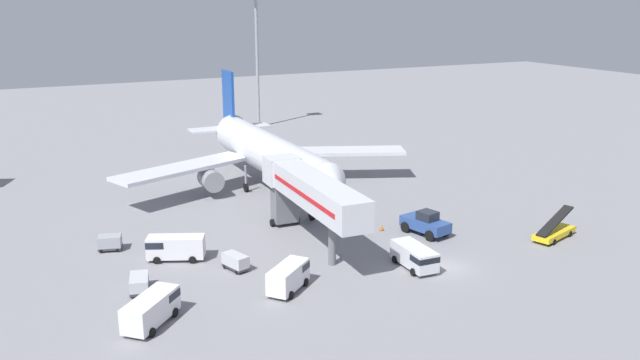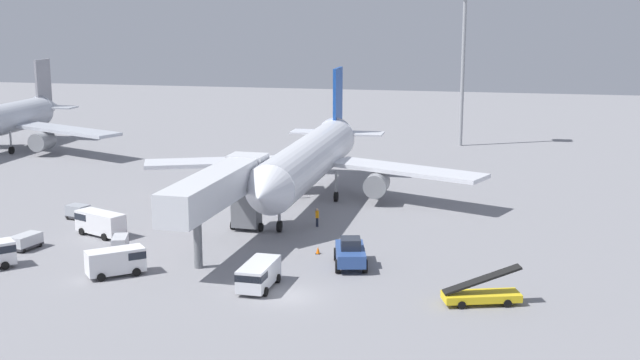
{
  "view_description": "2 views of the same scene",
  "coord_description": "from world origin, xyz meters",
  "px_view_note": "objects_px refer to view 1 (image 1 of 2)",
  "views": [
    {
      "loc": [
        -34.81,
        -44.17,
        23.22
      ],
      "look_at": [
        -2.94,
        19.67,
        3.65
      ],
      "focal_mm": 37.26,
      "sensor_mm": 36.0,
      "label": 1
    },
    {
      "loc": [
        14.31,
        -57.64,
        21.43
      ],
      "look_at": [
        -2.31,
        22.66,
        4.06
      ],
      "focal_mm": 47.26,
      "sensor_mm": 36.0,
      "label": 2
    }
  ],
  "objects_px": {
    "service_van_far_center": "(289,276)",
    "baggage_cart_far_left": "(110,242)",
    "apron_light_mast": "(257,35)",
    "service_van_outer_right": "(152,308)",
    "baggage_cart_mid_right": "(235,261)",
    "baggage_cart_near_left": "(139,283)",
    "safety_cone_alpha": "(382,227)",
    "jet_bridge": "(308,191)",
    "service_van_outer_left": "(415,256)",
    "pushback_tug": "(426,223)",
    "ground_crew_worker_foreground": "(326,201)",
    "belt_loader_truck": "(554,232)",
    "service_van_far_right": "(174,247)",
    "airplane_at_gate": "(268,153)"
  },
  "relations": [
    {
      "from": "baggage_cart_near_left",
      "to": "baggage_cart_mid_right",
      "type": "bearing_deg",
      "value": 5.2
    },
    {
      "from": "airplane_at_gate",
      "to": "service_van_outer_left",
      "type": "xyz_separation_m",
      "value": [
        2.25,
        -28.91,
        -3.59
      ]
    },
    {
      "from": "baggage_cart_mid_right",
      "to": "belt_loader_truck",
      "type": "bearing_deg",
      "value": -12.14
    },
    {
      "from": "baggage_cart_far_left",
      "to": "service_van_far_center",
      "type": "bearing_deg",
      "value": -53.63
    },
    {
      "from": "ground_crew_worker_foreground",
      "to": "safety_cone_alpha",
      "type": "distance_m",
      "value": 9.09
    },
    {
      "from": "baggage_cart_mid_right",
      "to": "pushback_tug",
      "type": "bearing_deg",
      "value": 0.22
    },
    {
      "from": "jet_bridge",
      "to": "ground_crew_worker_foreground",
      "type": "height_order",
      "value": "jet_bridge"
    },
    {
      "from": "jet_bridge",
      "to": "baggage_cart_near_left",
      "type": "distance_m",
      "value": 18.04
    },
    {
      "from": "jet_bridge",
      "to": "ground_crew_worker_foreground",
      "type": "relative_size",
      "value": 10.55
    },
    {
      "from": "service_van_far_center",
      "to": "baggage_cart_near_left",
      "type": "xyz_separation_m",
      "value": [
        -11.1,
        5.17,
        -0.49
      ]
    },
    {
      "from": "apron_light_mast",
      "to": "service_van_outer_right",
      "type": "bearing_deg",
      "value": -117.17
    },
    {
      "from": "baggage_cart_near_left",
      "to": "service_van_far_right",
      "type": "bearing_deg",
      "value": 51.73
    },
    {
      "from": "jet_bridge",
      "to": "safety_cone_alpha",
      "type": "distance_m",
      "value": 10.0
    },
    {
      "from": "service_van_outer_left",
      "to": "service_van_far_right",
      "type": "height_order",
      "value": "service_van_far_right"
    },
    {
      "from": "apron_light_mast",
      "to": "baggage_cart_mid_right",
      "type": "bearing_deg",
      "value": -113.15
    },
    {
      "from": "airplane_at_gate",
      "to": "service_van_far_right",
      "type": "bearing_deg",
      "value": -133.28
    },
    {
      "from": "service_van_far_center",
      "to": "baggage_cart_far_left",
      "type": "distance_m",
      "value": 19.63
    },
    {
      "from": "belt_loader_truck",
      "to": "baggage_cart_near_left",
      "type": "bearing_deg",
      "value": 171.52
    },
    {
      "from": "baggage_cart_near_left",
      "to": "belt_loader_truck",
      "type": "bearing_deg",
      "value": -8.48
    },
    {
      "from": "service_van_far_right",
      "to": "baggage_cart_near_left",
      "type": "relative_size",
      "value": 1.8
    },
    {
      "from": "service_van_outer_right",
      "to": "apron_light_mast",
      "type": "xyz_separation_m",
      "value": [
        35.59,
        69.35,
        15.62
      ]
    },
    {
      "from": "airplane_at_gate",
      "to": "safety_cone_alpha",
      "type": "height_order",
      "value": "airplane_at_gate"
    },
    {
      "from": "pushback_tug",
      "to": "baggage_cart_near_left",
      "type": "height_order",
      "value": "pushback_tug"
    },
    {
      "from": "safety_cone_alpha",
      "to": "apron_light_mast",
      "type": "xyz_separation_m",
      "value": [
        9.7,
        59.47,
        16.55
      ]
    },
    {
      "from": "baggage_cart_near_left",
      "to": "apron_light_mast",
      "type": "distance_m",
      "value": 74.25
    },
    {
      "from": "pushback_tug",
      "to": "belt_loader_truck",
      "type": "bearing_deg",
      "value": -32.19
    },
    {
      "from": "apron_light_mast",
      "to": "safety_cone_alpha",
      "type": "bearing_deg",
      "value": -99.27
    },
    {
      "from": "pushback_tug",
      "to": "service_van_far_right",
      "type": "relative_size",
      "value": 1.0
    },
    {
      "from": "service_van_far_right",
      "to": "baggage_cart_far_left",
      "type": "relative_size",
      "value": 2.24
    },
    {
      "from": "pushback_tug",
      "to": "ground_crew_worker_foreground",
      "type": "height_order",
      "value": "pushback_tug"
    },
    {
      "from": "service_van_outer_left",
      "to": "baggage_cart_far_left",
      "type": "height_order",
      "value": "service_van_outer_left"
    },
    {
      "from": "belt_loader_truck",
      "to": "baggage_cart_mid_right",
      "type": "height_order",
      "value": "belt_loader_truck"
    },
    {
      "from": "apron_light_mast",
      "to": "service_van_far_right",
      "type": "bearing_deg",
      "value": -118.18
    },
    {
      "from": "pushback_tug",
      "to": "service_van_outer_right",
      "type": "distance_m",
      "value": 30.05
    },
    {
      "from": "service_van_outer_right",
      "to": "airplane_at_gate",
      "type": "bearing_deg",
      "value": 54.01
    },
    {
      "from": "baggage_cart_near_left",
      "to": "safety_cone_alpha",
      "type": "xyz_separation_m",
      "value": [
        25.6,
        3.83,
        -0.43
      ]
    },
    {
      "from": "service_van_outer_left",
      "to": "airplane_at_gate",
      "type": "bearing_deg",
      "value": 94.44
    },
    {
      "from": "pushback_tug",
      "to": "baggage_cart_mid_right",
      "type": "relative_size",
      "value": 1.96
    },
    {
      "from": "service_van_outer_right",
      "to": "baggage_cart_mid_right",
      "type": "bearing_deg",
      "value": 37.6
    },
    {
      "from": "jet_bridge",
      "to": "safety_cone_alpha",
      "type": "bearing_deg",
      "value": 1.34
    },
    {
      "from": "service_van_far_right",
      "to": "safety_cone_alpha",
      "type": "distance_m",
      "value": 21.34
    },
    {
      "from": "service_van_far_center",
      "to": "ground_crew_worker_foreground",
      "type": "bearing_deg",
      "value": 54.88
    },
    {
      "from": "service_van_outer_left",
      "to": "baggage_cart_far_left",
      "type": "bearing_deg",
      "value": 144.79
    },
    {
      "from": "service_van_outer_right",
      "to": "safety_cone_alpha",
      "type": "height_order",
      "value": "service_van_outer_right"
    },
    {
      "from": "pushback_tug",
      "to": "service_van_far_right",
      "type": "bearing_deg",
      "value": 169.3
    },
    {
      "from": "service_van_outer_right",
      "to": "baggage_cart_far_left",
      "type": "xyz_separation_m",
      "value": [
        -0.25,
        16.67,
        -0.44
      ]
    },
    {
      "from": "belt_loader_truck",
      "to": "service_van_far_center",
      "type": "distance_m",
      "value": 28.64
    },
    {
      "from": "service_van_far_center",
      "to": "baggage_cart_mid_right",
      "type": "bearing_deg",
      "value": 113.0
    },
    {
      "from": "baggage_cart_mid_right",
      "to": "safety_cone_alpha",
      "type": "bearing_deg",
      "value": 10.16
    },
    {
      "from": "baggage_cart_far_left",
      "to": "safety_cone_alpha",
      "type": "bearing_deg",
      "value": -14.57
    }
  ]
}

